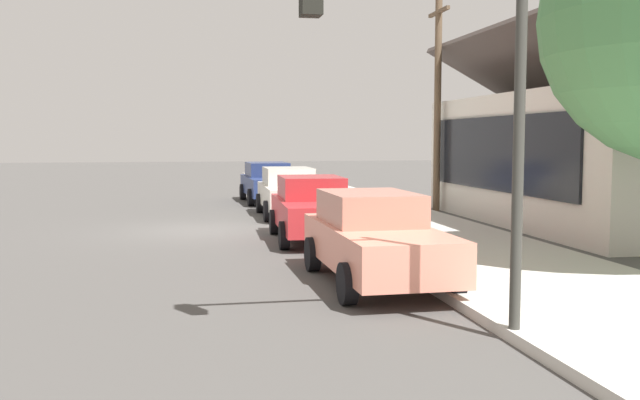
# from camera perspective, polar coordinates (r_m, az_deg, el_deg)

# --- Properties ---
(ground_plane) EXTENTS (120.00, 120.00, 0.00)m
(ground_plane) POSITION_cam_1_polar(r_m,az_deg,el_deg) (19.96, -9.43, -2.44)
(ground_plane) COLOR #4C4947
(sidewalk_curb) EXTENTS (60.00, 4.20, 0.16)m
(sidewalk_curb) POSITION_cam_1_polar(r_m,az_deg,el_deg) (20.84, 6.16, -1.87)
(sidewalk_curb) COLOR beige
(sidewalk_curb) RESTS_ON ground
(car_navy) EXTENTS (4.70, 2.10, 1.59)m
(car_navy) POSITION_cam_1_polar(r_m,az_deg,el_deg) (28.52, -4.19, 1.47)
(car_navy) COLOR navy
(car_navy) RESTS_ON ground
(car_ivory) EXTENTS (4.49, 2.02, 1.59)m
(car_ivory) POSITION_cam_1_polar(r_m,az_deg,el_deg) (23.27, -2.49, 0.68)
(car_ivory) COLOR silver
(car_ivory) RESTS_ON ground
(car_cherry) EXTENTS (4.38, 2.08, 1.59)m
(car_cherry) POSITION_cam_1_polar(r_m,az_deg,el_deg) (17.76, -0.59, -0.64)
(car_cherry) COLOR red
(car_cherry) RESTS_ON ground
(car_coral) EXTENTS (4.59, 2.00, 1.59)m
(car_coral) POSITION_cam_1_polar(r_m,az_deg,el_deg) (12.52, 4.43, -3.02)
(car_coral) COLOR #EA8C75
(car_coral) RESTS_ON ground
(storefront_building) EXTENTS (11.85, 7.34, 5.86)m
(storefront_building) POSITION_cam_1_polar(r_m,az_deg,el_deg) (22.88, 22.16, 3.40)
(storefront_building) COLOR silver
(storefront_building) RESTS_ON ground
(traffic_light_main) EXTENTS (0.37, 2.79, 5.20)m
(traffic_light_main) POSITION_cam_1_polar(r_m,az_deg,el_deg) (8.70, 9.49, 11.11)
(traffic_light_main) COLOR #383833
(traffic_light_main) RESTS_ON ground
(utility_pole_wooden) EXTENTS (1.80, 0.24, 7.50)m
(utility_pole_wooden) POSITION_cam_1_polar(r_m,az_deg,el_deg) (25.10, 9.47, 8.05)
(utility_pole_wooden) COLOR brown
(utility_pole_wooden) RESTS_ON ground
(fire_hydrant_red) EXTENTS (0.22, 0.22, 0.71)m
(fire_hydrant_red) POSITION_cam_1_polar(r_m,az_deg,el_deg) (17.72, 4.48, -1.70)
(fire_hydrant_red) COLOR red
(fire_hydrant_red) RESTS_ON sidewalk_curb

